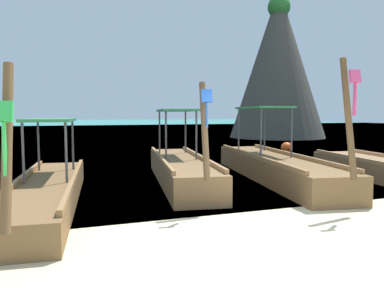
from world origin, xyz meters
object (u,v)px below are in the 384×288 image
longtail_boat_pink_ribbon (273,166)px  longtail_boat_turquoise_ribbon (378,168)px  longtail_boat_green_ribbon (47,190)px  mooring_buoy_near (287,148)px  karst_rock (280,68)px  longtail_boat_blue_ribbon (181,169)px

longtail_boat_pink_ribbon → longtail_boat_turquoise_ribbon: (2.96, -0.87, -0.10)m
longtail_boat_green_ribbon → mooring_buoy_near: longtail_boat_green_ribbon is taller
karst_rock → longtail_boat_pink_ribbon: bearing=-123.1°
longtail_boat_green_ribbon → longtail_boat_turquoise_ribbon: longtail_boat_turquoise_ribbon is taller
longtail_boat_turquoise_ribbon → karst_rock: karst_rock is taller
longtail_boat_blue_ribbon → longtail_boat_turquoise_ribbon: 5.75m
longtail_boat_green_ribbon → longtail_boat_turquoise_ribbon: (8.95, 0.31, -0.03)m
longtail_boat_turquoise_ribbon → mooring_buoy_near: size_ratio=10.66×
longtail_boat_pink_ribbon → mooring_buoy_near: 7.20m
longtail_boat_green_ribbon → longtail_boat_pink_ribbon: (5.99, 1.18, 0.07)m
longtail_boat_blue_ribbon → mooring_buoy_near: longtail_boat_blue_ribbon is taller
longtail_boat_pink_ribbon → longtail_boat_turquoise_ribbon: bearing=-16.3°
longtail_boat_blue_ribbon → longtail_boat_pink_ribbon: bearing=-8.6°
longtail_boat_blue_ribbon → karst_rock: bearing=50.3°
longtail_boat_pink_ribbon → karst_rock: 20.66m
mooring_buoy_near → longtail_boat_turquoise_ribbon: bearing=-101.4°
longtail_boat_blue_ribbon → longtail_boat_turquoise_ribbon: (5.61, -1.27, -0.10)m
longtail_boat_green_ribbon → longtail_boat_pink_ribbon: longtail_boat_pink_ribbon is taller
karst_rock → mooring_buoy_near: karst_rock is taller
longtail_boat_pink_ribbon → longtail_boat_turquoise_ribbon: 3.08m
longtail_boat_turquoise_ribbon → mooring_buoy_near: bearing=78.6°
longtail_boat_turquoise_ribbon → longtail_boat_pink_ribbon: bearing=163.7°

